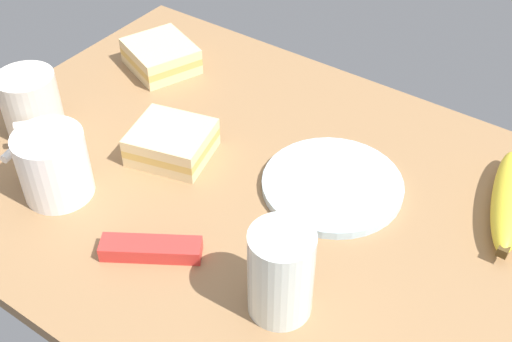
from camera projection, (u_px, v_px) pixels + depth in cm
name	position (u px, v px, depth cm)	size (l,w,h in cm)	color
tabletop	(256.00, 193.00, 90.14)	(90.00, 64.00, 2.00)	#936D47
plate_of_food	(332.00, 185.00, 89.02)	(18.97, 18.97, 1.20)	silver
coffee_mug_black	(31.00, 103.00, 95.77)	(10.10, 9.94, 9.48)	silver
coffee_mug_milky	(53.00, 164.00, 85.70)	(11.67, 9.15, 9.41)	white
sandwich_main	(161.00, 56.00, 110.47)	(13.73, 13.12, 4.40)	beige
sandwich_side	(172.00, 142.00, 93.28)	(12.71, 11.94, 4.40)	beige
glass_of_milk	(281.00, 275.00, 71.25)	(7.24, 7.24, 11.40)	silver
banana	(508.00, 200.00, 84.81)	(9.25, 19.99, 4.02)	yellow
snack_bar	(151.00, 249.00, 79.87)	(12.18, 3.13, 2.00)	red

